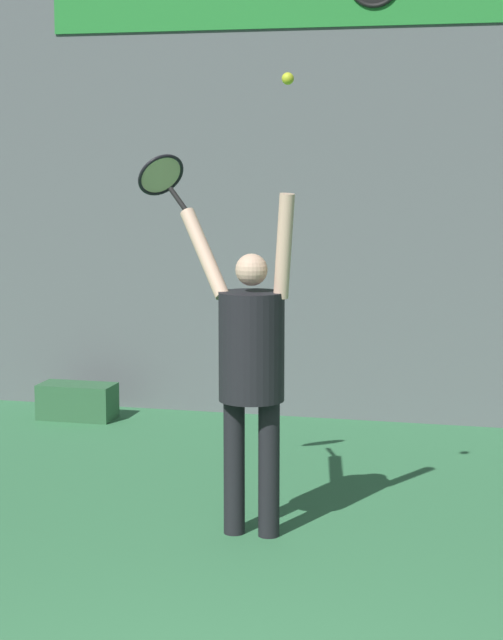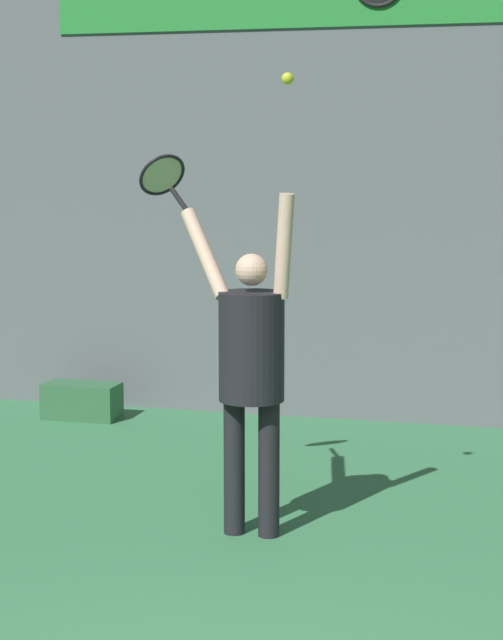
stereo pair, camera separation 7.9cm
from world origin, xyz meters
name	(u,v)px [view 1 (the left image)]	position (x,y,z in m)	size (l,w,h in m)	color
back_wall	(402,131)	(0.00, 6.06, 2.50)	(18.00, 0.10, 5.00)	slate
tennis_player	(251,360)	(-0.50, 2.80, 1.08)	(0.81, 0.49, 2.08)	black
tennis_racket	(162,177)	(-1.19, 3.24, 2.16)	(0.43, 0.41, 0.37)	black
tennis_ball	(288,79)	(-0.26, 2.73, 2.73)	(0.07, 0.07, 0.07)	#CCDB2D
equipment_bag	(77,401)	(-2.73, 5.46, 0.16)	(0.66, 0.33, 0.31)	#33663F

